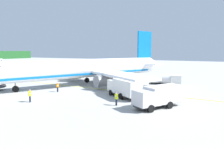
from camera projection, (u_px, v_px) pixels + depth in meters
name	position (u px, v px, depth m)	size (l,w,h in m)	color
airliner_foreground	(89.00, 69.00, 43.31)	(38.82, 32.78, 11.90)	white
service_truck_fuel	(166.00, 80.00, 40.74)	(3.19, 6.35, 2.40)	white
service_truck_baggage	(124.00, 87.00, 31.44)	(5.38, 6.86, 2.81)	white
service_truck_pushback	(159.00, 96.00, 25.79)	(6.96, 5.25, 2.70)	silver
cargo_container_near	(128.00, 82.00, 40.77)	(2.24, 2.24, 1.94)	#333338
crew_marshaller	(116.00, 98.00, 26.84)	(0.42, 0.56, 1.72)	#191E33
crew_loader_left	(30.00, 95.00, 28.56)	(0.61, 0.35, 1.77)	#191E33
crew_loader_right	(58.00, 86.00, 35.73)	(0.63, 0.24, 1.66)	#191E33
crew_supervisor	(139.00, 85.00, 36.82)	(0.28, 0.63, 1.67)	#191E33
apron_guide_line	(100.00, 89.00, 38.60)	(0.30, 60.00, 0.01)	yellow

